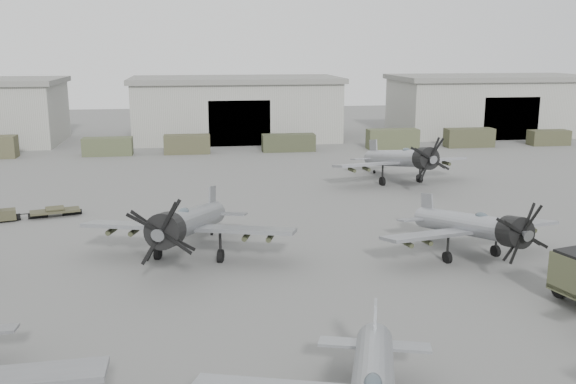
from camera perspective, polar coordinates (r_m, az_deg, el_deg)
name	(u,v)px	position (r m, az deg, el deg)	size (l,w,h in m)	color
ground	(321,314)	(32.30, 2.97, -10.76)	(220.00, 220.00, 0.00)	slate
hangar_center	(236,108)	(91.55, -4.65, 7.45)	(29.00, 14.80, 8.70)	gray
hangar_right	(490,105)	(101.37, 17.51, 7.43)	(29.00, 14.80, 8.70)	gray
support_truck_2	(108,147)	(80.56, -15.73, 3.91)	(5.87, 2.20, 2.16)	#444B31
support_truck_3	(187,144)	(79.87, -8.96, 4.22)	(5.59, 2.20, 2.30)	#42412B
support_truck_4	(288,143)	(80.73, 0.04, 4.41)	(6.61, 2.20, 2.14)	#373C27
support_truck_5	(393,139)	(83.74, 9.28, 4.68)	(6.58, 2.20, 2.52)	#464B31
support_truck_6	(469,138)	(87.43, 15.80, 4.67)	(6.33, 2.20, 2.42)	#3D3E29
support_truck_7	(549,138)	(92.59, 22.16, 4.50)	(5.30, 2.20, 1.99)	#3D3E28
aircraft_mid_1	(187,223)	(39.44, -8.95, -2.78)	(13.26, 11.93, 5.30)	gray
aircraft_mid_2	(475,226)	(40.87, 16.28, -2.95)	(11.94, 10.75, 4.74)	#93959B
aircraft_far_1	(403,159)	(61.93, 10.16, 2.91)	(13.55, 12.20, 5.38)	#94969C
tug_trailer	(23,214)	(52.80, -22.46, -1.78)	(6.44, 2.86, 1.28)	#3A3825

